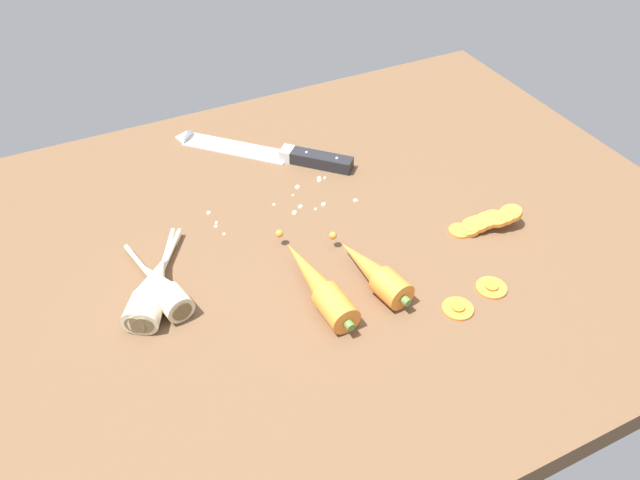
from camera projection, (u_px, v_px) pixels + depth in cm
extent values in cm
cube|color=brown|center=(314.00, 249.00, 99.93)|extent=(120.00, 90.00, 4.00)
cube|color=silver|center=(236.00, 148.00, 117.44)|extent=(17.23, 17.28, 0.50)
cone|color=silver|center=(182.00, 137.00, 120.17)|extent=(4.92, 4.92, 3.96)
cube|color=silver|center=(287.00, 154.00, 114.44)|extent=(3.49, 3.49, 2.20)
cube|color=#232328|center=(322.00, 161.00, 112.85)|extent=(9.75, 9.77, 2.20)
sphere|color=silver|center=(307.00, 152.00, 112.81)|extent=(0.50, 0.50, 0.50)
sphere|color=silver|center=(337.00, 158.00, 111.44)|extent=(0.50, 0.50, 0.50)
cylinder|color=orange|center=(336.00, 307.00, 85.14)|extent=(4.45, 6.23, 4.20)
cone|color=orange|center=(310.00, 274.00, 89.94)|extent=(4.61, 14.69, 3.99)
sphere|color=orange|center=(279.00, 234.00, 96.47)|extent=(1.20, 1.20, 1.20)
cylinder|color=#5B7F3D|center=(350.00, 326.00, 82.74)|extent=(1.24, 1.05, 1.20)
cylinder|color=orange|center=(392.00, 288.00, 87.83)|extent=(4.92, 5.40, 4.20)
cone|color=orange|center=(365.00, 265.00, 91.33)|extent=(5.81, 11.96, 3.99)
sphere|color=orange|center=(333.00, 236.00, 96.10)|extent=(1.20, 1.20, 1.20)
cylinder|color=#5B7F3D|center=(406.00, 301.00, 86.00)|extent=(1.35, 1.18, 1.20)
cylinder|color=beige|center=(147.00, 312.00, 84.68)|extent=(5.71, 6.03, 4.00)
cone|color=beige|center=(157.00, 277.00, 89.61)|extent=(7.20, 9.21, 3.80)
cylinder|color=beige|center=(168.00, 250.00, 95.27)|extent=(4.75, 8.41, 0.70)
cylinder|color=brown|center=(143.00, 325.00, 82.90)|extent=(2.63, 1.54, 2.80)
cylinder|color=beige|center=(141.00, 311.00, 84.73)|extent=(5.92, 6.12, 4.00)
cone|color=beige|center=(156.00, 277.00, 89.61)|extent=(7.74, 9.09, 3.80)
cylinder|color=beige|center=(171.00, 250.00, 95.21)|extent=(5.51, 7.97, 0.70)
cylinder|color=brown|center=(135.00, 325.00, 82.97)|extent=(2.51, 1.78, 2.80)
cylinder|color=beige|center=(175.00, 302.00, 85.96)|extent=(4.74, 4.82, 4.00)
cone|color=beige|center=(155.00, 279.00, 89.35)|extent=(5.18, 7.91, 3.80)
cylinder|color=beige|center=(138.00, 261.00, 93.43)|extent=(2.26, 7.88, 0.70)
cylinder|color=brown|center=(182.00, 311.00, 84.73)|extent=(2.80, 0.85, 2.80)
cylinder|color=orange|center=(460.00, 230.00, 99.84)|extent=(3.53, 3.53, 0.70)
cylinder|color=orange|center=(470.00, 228.00, 99.70)|extent=(3.43, 3.33, 2.02)
cylinder|color=orange|center=(472.00, 225.00, 99.90)|extent=(3.26, 3.16, 2.00)
cylinder|color=orange|center=(479.00, 224.00, 99.79)|extent=(3.59, 3.51, 1.77)
cylinder|color=orange|center=(486.00, 221.00, 99.97)|extent=(3.52, 3.43, 1.95)
cylinder|color=orange|center=(491.00, 219.00, 99.91)|extent=(3.54, 3.45, 2.19)
cylinder|color=orange|center=(498.00, 219.00, 99.54)|extent=(3.40, 3.31, 1.70)
cylinder|color=orange|center=(506.00, 216.00, 99.60)|extent=(3.29, 3.19, 2.25)
cylinder|color=orange|center=(511.00, 213.00, 99.82)|extent=(3.62, 3.53, 1.98)
cylinder|color=orange|center=(492.00, 287.00, 90.46)|extent=(4.38, 4.38, 0.70)
cylinder|color=#FF9E2B|center=(492.00, 286.00, 90.28)|extent=(1.84, 1.84, 0.16)
cylinder|color=orange|center=(458.00, 308.00, 87.46)|extent=(4.32, 4.32, 0.70)
cylinder|color=#FF9E2B|center=(458.00, 306.00, 87.28)|extent=(1.82, 1.82, 0.16)
sphere|color=silver|center=(298.00, 185.00, 108.43)|extent=(0.90, 0.90, 0.90)
sphere|color=silver|center=(209.00, 211.00, 103.24)|extent=(0.75, 0.75, 0.75)
sphere|color=silver|center=(355.00, 199.00, 105.73)|extent=(0.73, 0.73, 0.73)
sphere|color=silver|center=(216.00, 225.00, 100.75)|extent=(0.58, 0.58, 0.58)
sphere|color=silver|center=(325.00, 177.00, 110.59)|extent=(0.53, 0.53, 0.53)
sphere|color=silver|center=(293.00, 212.00, 103.11)|extent=(0.85, 0.85, 0.85)
sphere|color=silver|center=(224.00, 233.00, 99.40)|extent=(0.50, 0.50, 0.50)
sphere|color=silver|center=(319.00, 177.00, 110.50)|extent=(0.71, 0.71, 0.71)
sphere|color=silver|center=(319.00, 179.00, 109.94)|extent=(0.82, 0.82, 0.82)
sphere|color=silver|center=(324.00, 203.00, 104.90)|extent=(0.82, 0.82, 0.82)
sphere|color=silver|center=(301.00, 205.00, 104.43)|extent=(0.81, 0.81, 0.81)
sphere|color=silver|center=(316.00, 208.00, 104.11)|extent=(0.47, 0.47, 0.47)
sphere|color=silver|center=(293.00, 194.00, 106.92)|extent=(0.42, 0.42, 0.42)
sphere|color=silver|center=(216.00, 222.00, 101.47)|extent=(0.53, 0.53, 0.53)
sphere|color=silver|center=(357.00, 200.00, 105.81)|extent=(0.41, 0.41, 0.41)
sphere|color=silver|center=(274.00, 204.00, 104.96)|extent=(0.54, 0.54, 0.54)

